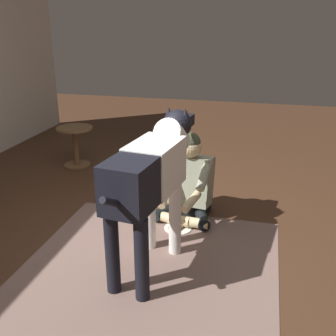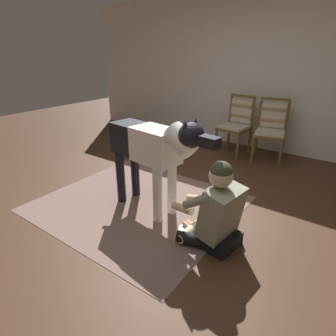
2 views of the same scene
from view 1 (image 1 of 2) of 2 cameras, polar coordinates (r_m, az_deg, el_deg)
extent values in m
plane|color=#462C1C|center=(3.28, -4.35, -12.47)|extent=(12.87, 12.87, 0.00)
cube|color=#785D54|center=(3.03, -3.49, -15.54)|extent=(2.16, 1.92, 0.01)
cube|color=black|center=(3.92, 3.33, -5.48)|extent=(0.29, 0.37, 0.12)
cylinder|color=black|center=(3.74, 4.80, -6.80)|extent=(0.41, 0.22, 0.11)
cylinder|color=beige|center=(3.64, 3.02, -7.72)|extent=(0.12, 0.37, 0.09)
cylinder|color=black|center=(3.83, 0.35, -6.02)|extent=(0.40, 0.31, 0.11)
cylinder|color=beige|center=(3.69, 0.51, -7.26)|extent=(0.17, 0.37, 0.09)
cube|color=gray|center=(3.77, 3.25, -1.73)|extent=(0.34, 0.44, 0.49)
cylinder|color=gray|center=(3.55, 5.22, -1.06)|extent=(0.30, 0.12, 0.24)
cylinder|color=beige|center=(3.46, 3.36, -4.84)|extent=(0.28, 0.15, 0.12)
cylinder|color=gray|center=(3.66, -0.03, -0.31)|extent=(0.30, 0.12, 0.24)
cylinder|color=beige|center=(3.54, -0.49, -4.20)|extent=(0.27, 0.08, 0.12)
sphere|color=beige|center=(3.62, 3.19, 3.08)|extent=(0.21, 0.21, 0.21)
sphere|color=#3D452F|center=(3.61, 3.20, 3.64)|extent=(0.19, 0.19, 0.19)
cylinder|color=white|center=(3.24, -2.65, -6.63)|extent=(0.10, 0.10, 0.61)
cylinder|color=white|center=(3.16, 1.01, -7.32)|extent=(0.10, 0.10, 0.61)
cylinder|color=black|center=(2.77, -7.99, -12.00)|extent=(0.10, 0.10, 0.61)
cylinder|color=black|center=(2.68, -3.79, -13.04)|extent=(0.10, 0.10, 0.61)
cube|color=white|center=(2.89, -1.87, 0.36)|extent=(0.52, 0.38, 0.35)
cube|color=black|center=(2.58, -5.17, -2.30)|extent=(0.46, 0.35, 0.34)
cylinder|color=white|center=(3.15, 0.60, 4.53)|extent=(0.38, 0.27, 0.33)
sphere|color=black|center=(3.24, 1.36, 6.30)|extent=(0.24, 0.24, 0.24)
cube|color=black|center=(3.42, 2.52, 6.78)|extent=(0.19, 0.13, 0.09)
cone|color=black|center=(3.23, 0.11, 7.89)|extent=(0.09, 0.09, 0.11)
cone|color=black|center=(3.18, 2.49, 7.67)|extent=(0.09, 0.09, 0.11)
cylinder|color=black|center=(2.42, -7.55, -5.00)|extent=(0.31, 0.09, 0.21)
cylinder|color=white|center=(3.64, 1.43, -8.64)|extent=(0.25, 0.25, 0.01)
cylinder|color=tan|center=(3.62, 1.72, -8.32)|extent=(0.19, 0.12, 0.05)
cylinder|color=tan|center=(3.64, 1.16, -8.13)|extent=(0.19, 0.12, 0.05)
cylinder|color=#A63937|center=(3.62, 1.44, -8.12)|extent=(0.20, 0.11, 0.04)
cylinder|color=brown|center=(5.19, -13.06, 2.85)|extent=(0.07, 0.07, 0.49)
cylinder|color=brown|center=(5.26, -12.86, 0.45)|extent=(0.34, 0.34, 0.02)
cylinder|color=brown|center=(5.12, -13.29, 5.58)|extent=(0.45, 0.45, 0.02)
camera|label=2|loc=(4.50, 33.28, 16.18)|focal=29.96mm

